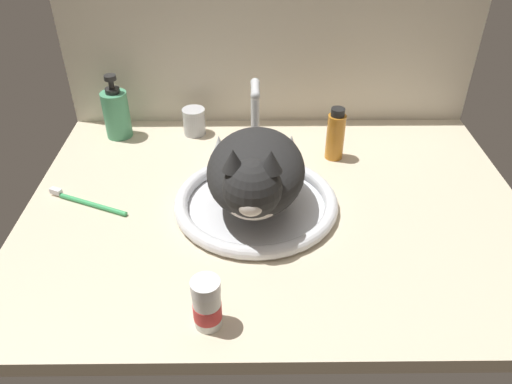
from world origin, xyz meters
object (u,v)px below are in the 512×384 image
Objects in this scene: cat at (255,174)px; metal_jar at (194,121)px; pill_bottle at (207,305)px; sink_basin at (256,203)px; toothbrush at (86,202)px; soap_pump_bottle at (116,113)px; faucet at (255,130)px; amber_bottle at (336,135)px.

metal_jar is at bearing 114.26° from cat.
cat reaches higher than metal_jar.
sink_basin is at bearing 75.50° from pill_bottle.
cat is 37.33cm from toothbrush.
soap_pump_bottle is at bearing 136.16° from cat.
faucet is at bearing -17.96° from soap_pump_bottle.
soap_pump_bottle is 30.46cm from toothbrush.
sink_basin is 36.10cm from metal_jar.
metal_jar is 0.54× the size of amber_bottle.
metal_jar is at bearing 115.94° from sink_basin.
toothbrush is at bearing 173.95° from cat.
pill_bottle is (27.31, -62.20, -2.05)cm from soap_pump_bottle.
sink_basin is at bearing 85.83° from cat.
toothbrush is (-20.35, -30.81, -2.89)cm from metal_jar.
faucet is 41.15cm from toothbrush.
faucet is at bearing 27.08° from toothbrush.
metal_jar reaches higher than sink_basin.
faucet is 1.24× the size of soap_pump_bottle.
pill_bottle is at bearing -98.89° from faucet.
pill_bottle is at bearing -104.50° from sink_basin.
soap_pump_bottle is 0.91× the size of toothbrush.
amber_bottle is at bearing 49.31° from cat.
toothbrush is (-0.86, -29.88, -5.83)cm from soap_pump_bottle.
cat is 3.87× the size of pill_bottle.
faucet is 22.39cm from cat.
cat is 48.77cm from soap_pump_bottle.
metal_jar is 0.38× the size of toothbrush.
toothbrush is (-36.11, 1.59, -0.66)cm from sink_basin.
cat reaches higher than pill_bottle.
sink_basin is 47.54cm from soap_pump_bottle.
toothbrush is at bearing 177.47° from sink_basin.
cat is at bearing -6.05° from toothbrush.
faucet is 2.97× the size of metal_jar.
pill_bottle is (-7.94, -30.73, 3.12)cm from sink_basin.
faucet is 1.59× the size of amber_bottle.
soap_pump_bottle is at bearing -177.27° from metal_jar.
amber_bottle is at bearing -19.36° from metal_jar.
toothbrush is (-55.19, -18.57, -5.52)cm from amber_bottle.
sink_basin is at bearing -41.76° from soap_pump_bottle.
pill_bottle is 0.73× the size of amber_bottle.
cat is 2.21× the size of soap_pump_bottle.
soap_pump_bottle is 1.76× the size of pill_bottle.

